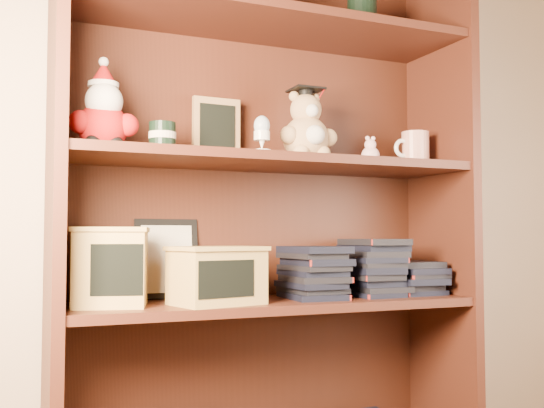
# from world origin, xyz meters

# --- Properties ---
(bookcase) EXTENTS (1.20, 0.35, 1.60)m
(bookcase) POSITION_xyz_m (0.06, 1.36, 0.78)
(bookcase) COLOR #441E13
(bookcase) RESTS_ON ground
(shelf_lower) EXTENTS (1.14, 0.33, 0.02)m
(shelf_lower) POSITION_xyz_m (0.06, 1.30, 0.54)
(shelf_lower) COLOR #441E13
(shelf_lower) RESTS_ON ground
(shelf_upper) EXTENTS (1.14, 0.33, 0.02)m
(shelf_upper) POSITION_xyz_m (0.06, 1.30, 0.94)
(shelf_upper) COLOR #441E13
(shelf_upper) RESTS_ON ground
(santa_plush) EXTENTS (0.18, 0.13, 0.25)m
(santa_plush) POSITION_xyz_m (-0.41, 1.30, 1.04)
(santa_plush) COLOR #A50F0F
(santa_plush) RESTS_ON shelf_upper
(teachers_tin) EXTENTS (0.07, 0.07, 0.08)m
(teachers_tin) POSITION_xyz_m (-0.25, 1.30, 0.99)
(teachers_tin) COLOR black
(teachers_tin) RESTS_ON shelf_upper
(chalkboard_plaque) EXTENTS (0.15, 0.08, 0.19)m
(chalkboard_plaque) POSITION_xyz_m (-0.07, 1.42, 1.04)
(chalkboard_plaque) COLOR #9E7547
(chalkboard_plaque) RESTS_ON shelf_upper
(egg_cup) EXTENTS (0.05, 0.05, 0.11)m
(egg_cup) POSITION_xyz_m (0.00, 1.23, 1.01)
(egg_cup) COLOR white
(egg_cup) RESTS_ON shelf_upper
(grad_teddy_bear) EXTENTS (0.18, 0.15, 0.22)m
(grad_teddy_bear) POSITION_xyz_m (0.17, 1.30, 1.03)
(grad_teddy_bear) COLOR tan
(grad_teddy_bear) RESTS_ON shelf_upper
(pink_figurine) EXTENTS (0.06, 0.06, 0.09)m
(pink_figurine) POSITION_xyz_m (0.39, 1.30, 0.98)
(pink_figurine) COLOR beige
(pink_figurine) RESTS_ON shelf_upper
(teacher_mug) EXTENTS (0.12, 0.09, 0.11)m
(teacher_mug) POSITION_xyz_m (0.55, 1.30, 1.00)
(teacher_mug) COLOR silver
(teacher_mug) RESTS_ON shelf_upper
(certificate_frame) EXTENTS (0.18, 0.05, 0.23)m
(certificate_frame) POSITION_xyz_m (-0.21, 1.44, 0.66)
(certificate_frame) COLOR black
(certificate_frame) RESTS_ON shelf_lower
(treats_box) EXTENTS (0.22, 0.22, 0.20)m
(treats_box) POSITION_xyz_m (-0.38, 1.30, 0.65)
(treats_box) COLOR tan
(treats_box) RESTS_ON shelf_lower
(pencils_box) EXTENTS (0.27, 0.22, 0.15)m
(pencils_box) POSITION_xyz_m (-0.12, 1.24, 0.63)
(pencils_box) COLOR tan
(pencils_box) RESTS_ON shelf_lower
(book_stack_left) EXTENTS (0.14, 0.20, 0.14)m
(book_stack_left) POSITION_xyz_m (0.19, 1.30, 0.62)
(book_stack_left) COLOR black
(book_stack_left) RESTS_ON shelf_lower
(book_stack_mid) EXTENTS (0.14, 0.20, 0.16)m
(book_stack_mid) POSITION_xyz_m (0.39, 1.30, 0.63)
(book_stack_mid) COLOR black
(book_stack_mid) RESTS_ON shelf_lower
(book_stack_right) EXTENTS (0.14, 0.20, 0.10)m
(book_stack_right) POSITION_xyz_m (0.53, 1.30, 0.60)
(book_stack_right) COLOR black
(book_stack_right) RESTS_ON shelf_lower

